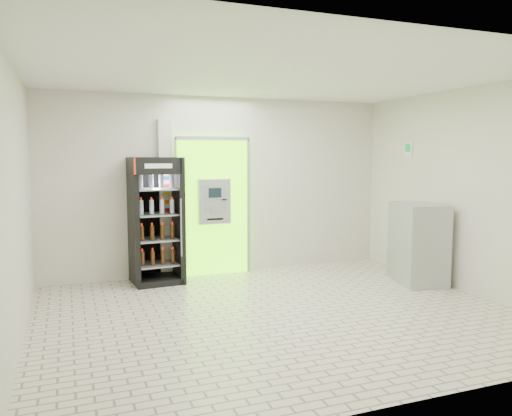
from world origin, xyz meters
TOP-DOWN VIEW (x-y plane):
  - ground at (0.00, 0.00)m, footprint 6.00×6.00m
  - room_shell at (0.00, 0.00)m, footprint 6.00×6.00m
  - atm_assembly at (-0.20, 2.41)m, footprint 1.30×0.24m
  - pillar at (-0.98, 2.45)m, footprint 0.22×0.11m
  - beverage_cooler at (-1.20, 2.17)m, footprint 0.80×0.74m
  - steel_cabinet at (2.67, 0.68)m, footprint 0.86×1.07m
  - exit_sign at (2.99, 1.40)m, footprint 0.02×0.22m

SIDE VIEW (x-z plane):
  - ground at x=0.00m, z-range 0.00..0.00m
  - steel_cabinet at x=2.67m, z-range 0.00..1.26m
  - beverage_cooler at x=-1.20m, z-range -0.04..1.95m
  - atm_assembly at x=-0.20m, z-range 0.01..2.34m
  - pillar at x=-0.98m, z-range 0.00..2.60m
  - room_shell at x=0.00m, z-range -1.16..4.84m
  - exit_sign at x=2.99m, z-range 1.99..2.25m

